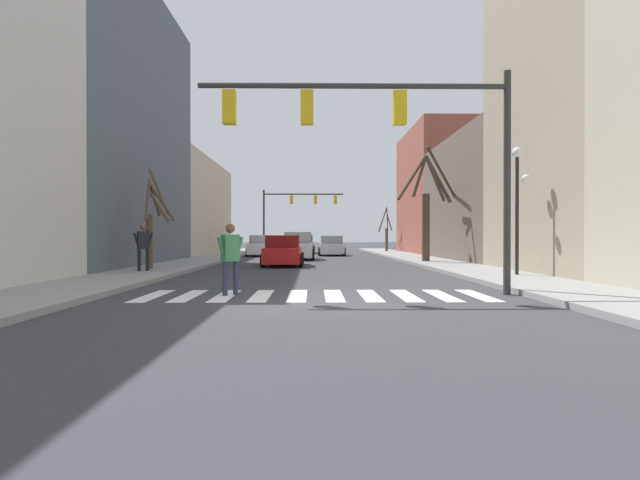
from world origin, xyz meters
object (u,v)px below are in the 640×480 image
(street_tree_right_near, at_px, (428,208))
(street_tree_left_mid, at_px, (153,224))
(car_driving_toward_lane, at_px, (298,247))
(pedestrian_on_right_sidewalk, at_px, (143,243))
(traffic_signal_far, at_px, (294,205))
(car_driving_away_lane, at_px, (283,252))
(car_parked_left_mid, at_px, (303,245))
(pedestrian_on_left_sidewalk, at_px, (230,253))
(street_lamp_right_corner, at_px, (517,185))
(car_parked_right_near, at_px, (262,246))
(car_parked_right_mid, at_px, (331,246))
(traffic_signal_near, at_px, (387,126))
(street_tree_right_far, at_px, (386,232))

(street_tree_right_near, bearing_deg, street_tree_left_mid, -153.89)
(car_driving_toward_lane, relative_size, street_tree_left_mid, 1.09)
(pedestrian_on_right_sidewalk, distance_m, street_tree_right_near, 14.96)
(traffic_signal_far, relative_size, car_driving_away_lane, 1.83)
(car_parked_left_mid, distance_m, pedestrian_on_left_sidewalk, 31.75)
(street_lamp_right_corner, height_order, car_parked_left_mid, street_lamp_right_corner)
(car_driving_away_lane, height_order, car_driving_toward_lane, car_driving_toward_lane)
(traffic_signal_far, relative_size, car_parked_right_near, 1.76)
(car_parked_right_mid, distance_m, street_tree_right_near, 13.26)
(traffic_signal_near, bearing_deg, car_driving_toward_lane, 98.23)
(car_parked_left_mid, xyz_separation_m, pedestrian_on_left_sidewalk, (-1.22, -31.72, 0.30))
(car_driving_away_lane, bearing_deg, street_lamp_right_corner, 47.73)
(traffic_signal_near, height_order, street_tree_right_near, street_tree_right_near)
(pedestrian_on_left_sidewalk, xyz_separation_m, street_tree_right_near, (8.29, 14.35, 1.95))
(traffic_signal_far, xyz_separation_m, street_tree_right_far, (8.59, -2.48, -2.60))
(car_parked_left_mid, relative_size, car_driving_toward_lane, 1.06)
(car_driving_away_lane, bearing_deg, street_tree_right_far, 158.42)
(traffic_signal_far, xyz_separation_m, car_parked_right_mid, (3.26, -9.41, -3.78))
(car_driving_toward_lane, distance_m, pedestrian_on_right_sidewalk, 13.97)
(car_driving_away_lane, height_order, street_tree_right_near, street_tree_right_near)
(car_parked_right_near, bearing_deg, street_lamp_right_corner, -152.03)
(car_parked_left_mid, xyz_separation_m, street_tree_right_far, (7.62, 1.71, 1.14))
(car_driving_away_lane, distance_m, street_tree_left_mid, 6.92)
(car_driving_toward_lane, bearing_deg, street_tree_right_far, 150.96)
(traffic_signal_far, height_order, car_parked_left_mid, traffic_signal_far)
(street_lamp_right_corner, bearing_deg, traffic_signal_far, 105.99)
(pedestrian_on_left_sidewalk, xyz_separation_m, street_tree_right_far, (8.84, 33.44, 0.84))
(car_parked_right_mid, bearing_deg, car_parked_left_mid, 23.69)
(street_tree_left_mid, height_order, street_tree_right_far, street_tree_left_mid)
(street_lamp_right_corner, height_order, car_parked_right_near, street_lamp_right_corner)
(pedestrian_on_right_sidewalk, bearing_deg, car_parked_right_near, -131.92)
(car_driving_toward_lane, xyz_separation_m, pedestrian_on_right_sidewalk, (-5.59, -12.79, 0.40))
(street_tree_right_far, bearing_deg, car_parked_left_mid, -167.32)
(traffic_signal_near, relative_size, car_parked_right_mid, 1.79)
(traffic_signal_near, distance_m, street_tree_left_mid, 11.92)
(street_tree_right_near, bearing_deg, car_parked_left_mid, 112.14)
(street_lamp_right_corner, relative_size, street_tree_left_mid, 1.07)
(pedestrian_on_right_sidewalk, bearing_deg, street_tree_right_far, -150.19)
(car_parked_right_near, bearing_deg, car_parked_right_mid, -77.92)
(car_parked_left_mid, relative_size, pedestrian_on_left_sidewalk, 2.64)
(car_parked_right_mid, bearing_deg, traffic_signal_far, 19.13)
(traffic_signal_near, relative_size, pedestrian_on_right_sidewalk, 4.37)
(traffic_signal_near, relative_size, street_tree_left_mid, 1.90)
(traffic_signal_far, distance_m, pedestrian_on_left_sidewalk, 36.08)
(street_lamp_right_corner, bearing_deg, car_driving_toward_lane, 118.56)
(street_lamp_right_corner, relative_size, pedestrian_on_left_sidewalk, 2.47)
(traffic_signal_far, distance_m, pedestrian_on_right_sidewalk, 29.73)
(car_parked_right_near, height_order, street_tree_right_near, street_tree_right_near)
(street_tree_right_near, height_order, street_tree_right_far, street_tree_right_near)
(car_parked_right_mid, relative_size, car_parked_left_mid, 0.93)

